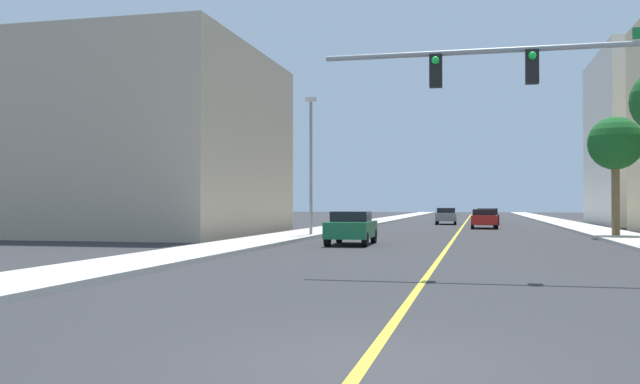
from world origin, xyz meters
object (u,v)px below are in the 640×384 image
object	(u,v)px
street_lamp	(311,158)
car_gray	(446,216)
palm_far	(615,145)
car_green	(351,227)
car_red	(484,218)
traffic_signal_mast	(606,90)
car_black	(488,216)

from	to	relation	value
street_lamp	car_gray	world-z (taller)	street_lamp
palm_far	car_green	world-z (taller)	palm_far
car_red	palm_far	bearing A→B (deg)	-62.92
traffic_signal_mast	street_lamp	xyz separation A→B (m)	(-11.76, 17.90, -0.29)
palm_far	car_green	bearing A→B (deg)	-144.06
traffic_signal_mast	car_gray	distance (m)	42.97
street_lamp	car_black	xyz separation A→B (m)	(9.50, 25.07, -3.52)
street_lamp	car_red	world-z (taller)	street_lamp
palm_far	car_green	distance (m)	15.83
street_lamp	palm_far	xyz separation A→B (m)	(15.74, 2.73, 0.62)
traffic_signal_mast	palm_far	bearing A→B (deg)	79.09
car_red	car_gray	world-z (taller)	car_gray
car_gray	street_lamp	bearing A→B (deg)	-105.57
traffic_signal_mast	car_green	distance (m)	14.86
car_black	car_gray	bearing A→B (deg)	-169.85
palm_far	car_gray	world-z (taller)	palm_far
traffic_signal_mast	street_lamp	size ratio (longest dim) A/B	1.38
car_green	car_gray	bearing A→B (deg)	83.70
traffic_signal_mast	car_green	xyz separation A→B (m)	(-8.40, 11.66, -3.78)
traffic_signal_mast	car_green	size ratio (longest dim) A/B	2.58
car_black	car_green	world-z (taller)	car_green
street_lamp	car_red	size ratio (longest dim) A/B	1.64
car_black	car_red	bearing A→B (deg)	-91.18
traffic_signal_mast	car_red	distance (m)	33.52
street_lamp	car_black	bearing A→B (deg)	69.25
street_lamp	car_red	distance (m)	18.15
palm_far	car_black	size ratio (longest dim) A/B	1.39
street_lamp	car_green	xyz separation A→B (m)	(3.36, -6.24, -3.49)
car_black	traffic_signal_mast	bearing A→B (deg)	-86.01
palm_far	traffic_signal_mast	bearing A→B (deg)	-100.91
palm_far	car_black	distance (m)	23.56
car_red	car_gray	distance (m)	9.73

